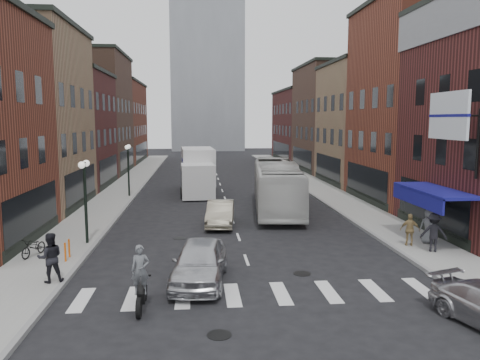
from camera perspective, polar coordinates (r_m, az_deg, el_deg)
name	(u,v)px	position (r m, az deg, el deg)	size (l,w,h in m)	color
ground	(249,267)	(19.57, 1.10, -10.58)	(160.00, 160.00, 0.00)	black
sidewalk_left	(123,189)	(41.45, -14.08, -1.11)	(3.00, 74.00, 0.15)	gray
sidewalk_right	(317,187)	(42.28, 9.33, -0.82)	(3.00, 74.00, 0.15)	gray
curb_left	(141,190)	(41.25, -12.01, -1.19)	(0.20, 74.00, 0.16)	gray
curb_right	(300,188)	(41.94, 7.34, -0.95)	(0.20, 74.00, 0.16)	gray
crosswalk_stripes	(258,294)	(16.76, 2.24, -13.73)	(12.00, 2.20, 0.01)	silver
bldg_left_mid_a	(1,118)	(34.99, -27.10, 6.77)	(10.30, 10.20, 12.30)	#A27A59
bldg_left_mid_b	(49,130)	(44.44, -22.22, 5.70)	(10.30, 10.20, 10.30)	#4C1D1B
bldg_left_far_a	(80,114)	(55.05, -18.95, 7.63)	(10.30, 12.20, 13.30)	brown
bldg_left_far_b	(105,122)	(68.74, -16.14, 6.78)	(10.30, 16.20, 11.30)	brown
bldg_right_mid_a	(436,104)	(36.71, 22.75, 8.56)	(10.30, 10.20, 14.30)	brown
bldg_right_mid_b	(381,124)	(45.79, 16.79, 6.59)	(10.30, 10.20, 11.30)	#A27A59
bldg_right_far_a	(344,119)	(56.15, 12.60, 7.33)	(10.30, 12.20, 12.30)	brown
bldg_right_far_b	(314,126)	(69.63, 9.06, 6.57)	(10.30, 16.20, 10.30)	#4C1D1B
awning_blue	(430,192)	(23.94, 22.17, -1.35)	(1.80, 5.00, 0.78)	navy
billboard_sign	(450,117)	(21.77, 24.24, 7.00)	(1.52, 3.00, 3.70)	black
distant_tower	(207,24)	(98.37, -4.09, 18.48)	(14.00, 14.00, 50.00)	#9399A0
streetlamp_near	(85,186)	(23.34, -18.39, -0.68)	(0.32, 1.22, 4.11)	black
streetlamp_far	(128,160)	(37.03, -13.48, 2.34)	(0.32, 1.22, 4.11)	black
bike_rack	(67,250)	(21.29, -20.31, -8.02)	(0.08, 0.68, 0.80)	#D8590C
box_truck	(198,172)	(38.48, -5.17, 1.04)	(2.89, 8.50, 3.65)	silver
motorcycle_rider	(141,279)	(15.50, -12.00, -11.78)	(0.61, 2.08, 2.12)	black
transit_bus	(277,186)	(31.22, 4.53, -0.73)	(2.75, 11.77, 3.28)	silver
sedan_left_near	(200,262)	(17.67, -4.93, -9.90)	(1.87, 4.66, 1.59)	silver
sedan_left_far	(220,213)	(26.82, -2.41, -4.09)	(1.48, 4.25, 1.40)	#B9B096
parked_bicycle	(34,247)	(22.32, -23.84, -7.48)	(0.53, 1.53, 0.81)	black
ped_left_solo	(50,258)	(18.51, -22.14, -8.75)	(0.89, 0.51, 1.83)	black
ped_right_a	(434,232)	(22.75, 22.54, -5.92)	(1.13, 0.56, 1.75)	black
ped_right_b	(410,230)	(23.40, 20.02, -5.72)	(0.89, 0.45, 1.52)	#9C804F
ped_right_c	(429,226)	(24.13, 22.00, -5.26)	(0.81, 0.53, 1.66)	slate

